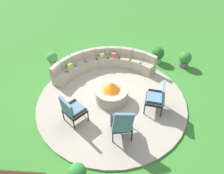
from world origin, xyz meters
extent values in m
plane|color=#387A2D|center=(0.00, 0.00, 0.00)|extent=(24.00, 24.00, 0.00)
cylinder|color=#9E9384|center=(0.00, 0.00, 0.03)|extent=(4.93, 4.93, 0.06)
cylinder|color=#9E937F|center=(0.00, 0.00, 0.29)|extent=(1.06, 1.06, 0.46)
cylinder|color=black|center=(0.00, 0.00, 0.49)|extent=(0.69, 0.69, 0.06)
cone|color=orange|center=(0.00, 0.00, 0.66)|extent=(0.55, 0.55, 0.28)
cube|color=#9E937F|center=(1.27, 1.57, 0.27)|extent=(0.66, 0.65, 0.43)
cube|color=#9E937F|center=(1.36, 1.69, 0.64)|extent=(0.48, 0.43, 0.31)
cube|color=#9E937F|center=(0.87, 1.83, 0.27)|extent=(0.63, 0.61, 0.43)
cube|color=#9E937F|center=(0.93, 1.96, 0.64)|extent=(0.50, 0.35, 0.31)
cube|color=#9E937F|center=(0.42, 1.98, 0.27)|extent=(0.57, 0.54, 0.43)
cube|color=#9E937F|center=(0.45, 2.12, 0.64)|extent=(0.51, 0.26, 0.31)
cube|color=#9E937F|center=(-0.05, 2.02, 0.27)|extent=(0.49, 0.46, 0.43)
cube|color=#9E937F|center=(-0.05, 2.17, 0.64)|extent=(0.49, 0.17, 0.31)
cube|color=#9E937F|center=(-0.52, 1.96, 0.27)|extent=(0.58, 0.56, 0.43)
cube|color=#9E937F|center=(-0.55, 2.10, 0.64)|extent=(0.51, 0.28, 0.31)
cube|color=#9E937F|center=(-0.95, 1.78, 0.27)|extent=(0.64, 0.62, 0.43)
cube|color=#9E937F|center=(-1.02, 1.91, 0.64)|extent=(0.50, 0.37, 0.31)
cube|color=#9E937F|center=(-1.34, 1.51, 0.27)|extent=(0.66, 0.66, 0.43)
cube|color=#9E937F|center=(-1.44, 1.62, 0.64)|extent=(0.47, 0.44, 0.31)
cube|color=#9E937F|center=(-1.66, 1.16, 0.27)|extent=(0.65, 0.65, 0.43)
cube|color=#9E937F|center=(-1.77, 1.24, 0.64)|extent=(0.41, 0.49, 0.31)
cube|color=#9E937F|center=(-1.88, 0.75, 0.27)|extent=(0.60, 0.61, 0.43)
cube|color=#9E937F|center=(-2.01, 0.80, 0.64)|extent=(0.33, 0.51, 0.31)
cube|color=#BC5B47|center=(-0.05, 1.97, 0.57)|extent=(0.19, 0.17, 0.17)
cube|color=#93B756|center=(-1.61, 1.13, 0.58)|extent=(0.24, 0.24, 0.18)
cube|color=#93B756|center=(-0.50, 1.91, 0.57)|extent=(0.20, 0.18, 0.16)
cylinder|color=black|center=(-1.03, -0.57, 0.25)|extent=(0.04, 0.04, 0.38)
cylinder|color=black|center=(-0.64, -0.93, 0.25)|extent=(0.04, 0.04, 0.38)
cylinder|color=black|center=(-1.38, -0.95, 0.25)|extent=(0.04, 0.04, 0.38)
cylinder|color=black|center=(-0.98, -1.31, 0.25)|extent=(0.04, 0.04, 0.38)
cube|color=black|center=(-1.01, -0.94, 0.47)|extent=(0.79, 0.79, 0.05)
cube|color=slate|center=(-1.01, -0.94, 0.54)|extent=(0.73, 0.73, 0.09)
cube|color=slate|center=(-1.16, -1.11, 0.78)|extent=(0.45, 0.49, 0.63)
cube|color=black|center=(-1.20, -0.77, 0.60)|extent=(0.35, 0.38, 0.04)
cube|color=black|center=(-0.82, -1.11, 0.60)|extent=(0.35, 0.38, 0.04)
cylinder|color=black|center=(0.05, -1.10, 0.25)|extent=(0.04, 0.04, 0.38)
cylinder|color=black|center=(0.56, -1.02, 0.25)|extent=(0.04, 0.04, 0.38)
cylinder|color=black|center=(0.14, -1.64, 0.25)|extent=(0.04, 0.04, 0.38)
cylinder|color=black|center=(0.65, -1.56, 0.25)|extent=(0.04, 0.04, 0.38)
cube|color=black|center=(0.35, -1.33, 0.47)|extent=(0.63, 0.66, 0.05)
cube|color=slate|center=(0.35, -1.33, 0.54)|extent=(0.58, 0.60, 0.09)
cube|color=slate|center=(0.39, -1.58, 0.82)|extent=(0.58, 0.18, 0.72)
cube|color=black|center=(0.11, -1.37, 0.60)|extent=(0.13, 0.49, 0.04)
cube|color=black|center=(0.59, -1.29, 0.60)|extent=(0.13, 0.49, 0.04)
cylinder|color=black|center=(1.04, -0.56, 0.25)|extent=(0.04, 0.04, 0.38)
cylinder|color=black|center=(1.14, 0.00, 0.25)|extent=(0.04, 0.04, 0.38)
cylinder|color=black|center=(1.54, -0.65, 0.25)|extent=(0.04, 0.04, 0.38)
cylinder|color=black|center=(1.64, -0.09, 0.25)|extent=(0.04, 0.04, 0.38)
cube|color=black|center=(1.34, -0.32, 0.47)|extent=(0.64, 0.69, 0.05)
cube|color=slate|center=(1.34, -0.32, 0.54)|extent=(0.59, 0.64, 0.09)
cube|color=slate|center=(1.57, -0.36, 0.78)|extent=(0.25, 0.59, 0.59)
cube|color=black|center=(1.29, -0.59, 0.60)|extent=(0.46, 0.13, 0.04)
cube|color=black|center=(1.39, -0.05, 0.60)|extent=(0.46, 0.13, 0.04)
sphere|color=#2D7A33|center=(-0.59, -2.78, 0.51)|extent=(0.42, 0.42, 0.42)
cylinder|color=#605B56|center=(2.78, 2.18, 0.11)|extent=(0.35, 0.35, 0.23)
sphere|color=#2D7A33|center=(2.78, 2.18, 0.42)|extent=(0.49, 0.49, 0.49)
sphere|color=#DB337A|center=(2.83, 2.18, 0.51)|extent=(0.16, 0.16, 0.16)
cylinder|color=#A89E8E|center=(1.73, 2.44, 0.11)|extent=(0.36, 0.36, 0.22)
sphere|color=#236028|center=(1.73, 2.44, 0.42)|extent=(0.51, 0.51, 0.51)
sphere|color=#DB337A|center=(1.78, 2.44, 0.51)|extent=(0.16, 0.16, 0.16)
cylinder|color=#A89E8E|center=(-2.45, 1.76, 0.16)|extent=(0.31, 0.31, 0.32)
sphere|color=#3D8E42|center=(-2.45, 1.76, 0.49)|extent=(0.42, 0.42, 0.42)
sphere|color=yellow|center=(-2.40, 1.76, 0.57)|extent=(0.14, 0.14, 0.14)
camera|label=1|loc=(0.33, -4.92, 4.96)|focal=33.33mm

